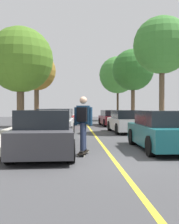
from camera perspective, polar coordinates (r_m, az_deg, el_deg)
ground at (r=7.94m, az=5.07°, el=-9.90°), size 80.00×80.00×0.00m
center_line at (r=11.87m, az=2.28°, el=-6.33°), size 0.12×39.20×0.01m
parked_car_left_nearest at (r=9.08m, az=-9.29°, el=-4.18°), size 1.99×4.68×1.41m
parked_car_left_near at (r=14.51m, az=-6.99°, el=-2.25°), size 1.97×4.68×1.44m
parked_car_left_far at (r=20.97m, az=-5.82°, el=-1.31°), size 2.03×4.18×1.44m
parked_car_left_farthest at (r=27.85m, az=-5.17°, el=-0.86°), size 2.05×4.53×1.37m
parked_car_right_nearest at (r=10.18m, az=15.23°, el=-3.73°), size 1.99×4.21×1.39m
parked_car_right_near at (r=16.90m, az=7.76°, el=-1.98°), size 2.03×4.14×1.35m
parked_car_right_far at (r=23.21m, az=4.76°, el=-1.22°), size 2.06×4.39×1.31m
street_tree_left_nearest at (r=15.99m, az=-14.10°, el=10.36°), size 3.62×3.62×5.83m
street_tree_left_near at (r=22.44m, az=-10.89°, el=8.18°), size 3.05×3.05×5.79m
street_tree_right_nearest at (r=17.41m, az=14.73°, el=13.13°), size 3.40×3.40×6.79m
street_tree_right_near at (r=25.05m, az=8.97°, el=8.55°), size 3.67×3.67×6.58m
street_tree_right_far at (r=33.51m, az=5.85°, el=7.62°), size 4.42×4.42×7.54m
skateboard at (r=8.76m, az=-1.30°, el=-8.32°), size 0.41×0.87×0.10m
skateboarder at (r=8.62m, az=-1.34°, el=-1.75°), size 0.59×0.70×1.73m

